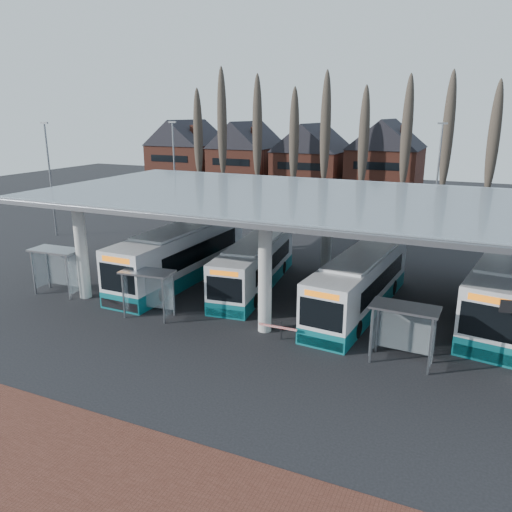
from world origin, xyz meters
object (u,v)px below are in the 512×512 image
at_px(bus_0, 182,255).
at_px(shelter_0, 58,261).
at_px(bus_2, 360,284).
at_px(shelter_1, 149,283).
at_px(bus_3, 506,287).
at_px(bus_1, 255,265).
at_px(shelter_2, 404,321).

height_order(bus_0, shelter_0, bus_0).
height_order(bus_2, shelter_1, bus_2).
distance_m(bus_3, shelter_1, 19.68).
relative_size(bus_1, shelter_1, 3.76).
relative_size(shelter_0, shelter_2, 1.06).
bearing_deg(shelter_1, shelter_2, -4.73).
height_order(shelter_0, shelter_1, shelter_0).
height_order(bus_2, shelter_2, bus_2).
distance_m(bus_0, bus_3, 19.92).
distance_m(bus_1, bus_2, 7.16).
relative_size(bus_2, shelter_0, 3.72).
bearing_deg(shelter_0, bus_1, 26.60).
bearing_deg(bus_1, bus_0, 179.33).
distance_m(bus_0, shelter_1, 6.59).
bearing_deg(shelter_0, bus_0, 42.11).
xyz_separation_m(bus_3, shelter_1, (-17.95, -8.06, 0.26)).
xyz_separation_m(bus_3, shelter_2, (-4.35, -7.81, 0.32)).
bearing_deg(bus_0, bus_3, 5.84).
relative_size(bus_1, shelter_0, 3.52).
bearing_deg(shelter_1, bus_1, 58.66).
relative_size(bus_3, shelter_0, 4.09).
bearing_deg(shelter_1, bus_2, 23.26).
height_order(bus_1, shelter_1, bus_1).
height_order(bus_3, shelter_1, bus_3).
bearing_deg(bus_0, bus_2, -1.81).
height_order(bus_1, bus_3, bus_3).
bearing_deg(shelter_2, bus_3, 63.14).
xyz_separation_m(bus_1, shelter_1, (-3.29, -6.87, 0.49)).
xyz_separation_m(bus_2, shelter_1, (-10.35, -5.75, 0.40)).
relative_size(bus_0, shelter_0, 4.08).
height_order(bus_3, shelter_2, bus_3).
bearing_deg(bus_0, shelter_0, -133.84).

